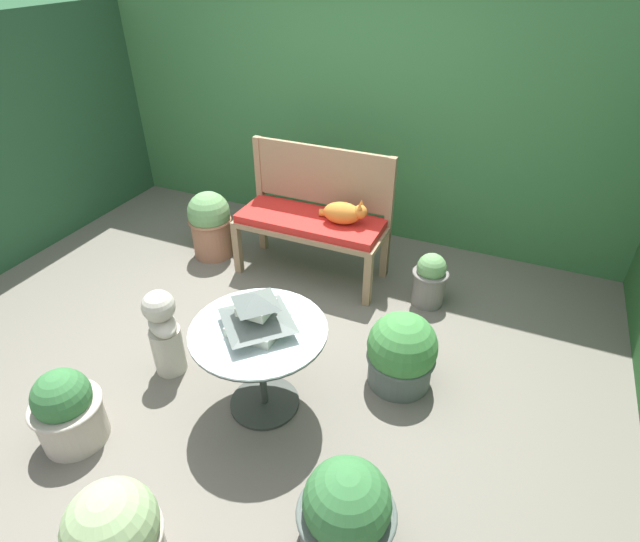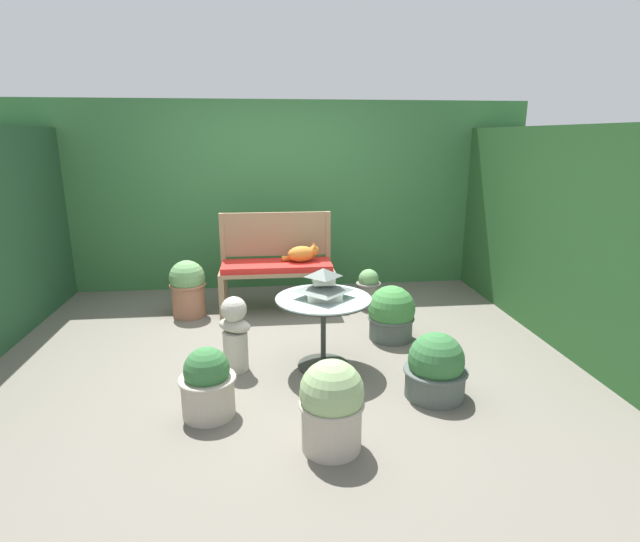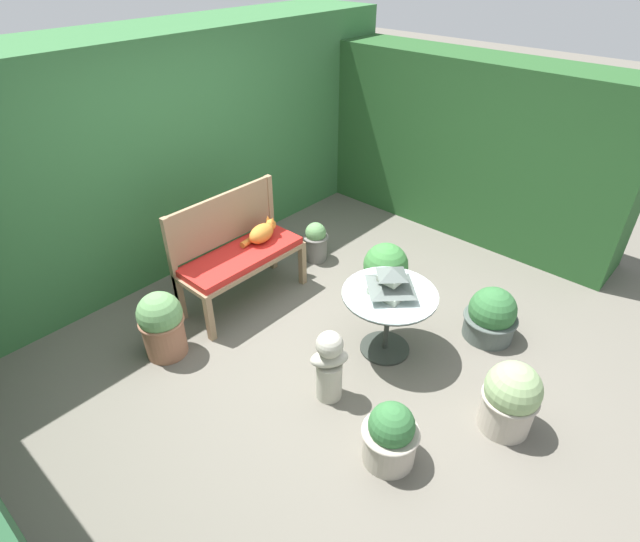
{
  "view_description": "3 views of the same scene",
  "coord_description": "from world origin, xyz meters",
  "px_view_note": "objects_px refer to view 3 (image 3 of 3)",
  "views": [
    {
      "loc": [
        1.52,
        -2.31,
        2.46
      ],
      "look_at": [
        0.33,
        0.41,
        0.47
      ],
      "focal_mm": 28.0,
      "sensor_mm": 36.0,
      "label": 1
    },
    {
      "loc": [
        -0.12,
        -4.33,
        1.9
      ],
      "look_at": [
        0.4,
        0.41,
        0.6
      ],
      "focal_mm": 28.0,
      "sensor_mm": 36.0,
      "label": 2
    },
    {
      "loc": [
        -2.48,
        -2.23,
        3.05
      ],
      "look_at": [
        0.27,
        0.26,
        0.54
      ],
      "focal_mm": 28.0,
      "sensor_mm": 36.0,
      "label": 3
    }
  ],
  "objects_px": {
    "garden_bust": "(329,365)",
    "potted_plant_bench_left": "(390,436)",
    "pagoda_birdhouse": "(391,282)",
    "potted_plant_table_near": "(162,324)",
    "potted_plant_hedge_corner": "(316,241)",
    "cat": "(262,233)",
    "patio_table": "(389,305)",
    "potted_plant_path_edge": "(510,398)",
    "potted_plant_patio_mid": "(385,270)",
    "garden_bench": "(242,260)",
    "potted_plant_bench_right": "(491,316)"
  },
  "relations": [
    {
      "from": "garden_bench",
      "to": "potted_plant_table_near",
      "type": "xyz_separation_m",
      "value": [
        -0.96,
        -0.07,
        -0.15
      ]
    },
    {
      "from": "pagoda_birdhouse",
      "to": "potted_plant_bench_right",
      "type": "xyz_separation_m",
      "value": [
        0.78,
        -0.59,
        -0.5
      ]
    },
    {
      "from": "potted_plant_patio_mid",
      "to": "potted_plant_bench_left",
      "type": "distance_m",
      "value": 2.01
    },
    {
      "from": "potted_plant_patio_mid",
      "to": "potted_plant_table_near",
      "type": "relative_size",
      "value": 0.85
    },
    {
      "from": "pagoda_birdhouse",
      "to": "potted_plant_bench_left",
      "type": "distance_m",
      "value": 1.21
    },
    {
      "from": "garden_bench",
      "to": "garden_bust",
      "type": "relative_size",
      "value": 1.94
    },
    {
      "from": "cat",
      "to": "patio_table",
      "type": "xyz_separation_m",
      "value": [
        0.06,
        -1.48,
        -0.16
      ]
    },
    {
      "from": "pagoda_birdhouse",
      "to": "potted_plant_table_near",
      "type": "bearing_deg",
      "value": 133.2
    },
    {
      "from": "cat",
      "to": "patio_table",
      "type": "relative_size",
      "value": 0.53
    },
    {
      "from": "garden_bench",
      "to": "potted_plant_table_near",
      "type": "height_order",
      "value": "potted_plant_table_near"
    },
    {
      "from": "potted_plant_patio_mid",
      "to": "potted_plant_bench_right",
      "type": "bearing_deg",
      "value": -87.09
    },
    {
      "from": "garden_bust",
      "to": "potted_plant_patio_mid",
      "type": "xyz_separation_m",
      "value": [
        1.45,
        0.52,
        -0.09
      ]
    },
    {
      "from": "potted_plant_hedge_corner",
      "to": "potted_plant_table_near",
      "type": "relative_size",
      "value": 0.72
    },
    {
      "from": "potted_plant_hedge_corner",
      "to": "patio_table",
      "type": "bearing_deg",
      "value": -115.23
    },
    {
      "from": "potted_plant_table_near",
      "to": "potted_plant_bench_right",
      "type": "bearing_deg",
      "value": -43.54
    },
    {
      "from": "patio_table",
      "to": "potted_plant_patio_mid",
      "type": "xyz_separation_m",
      "value": [
        0.72,
        0.53,
        -0.24
      ]
    },
    {
      "from": "garden_bench",
      "to": "potted_plant_table_near",
      "type": "distance_m",
      "value": 0.98
    },
    {
      "from": "garden_bust",
      "to": "potted_plant_hedge_corner",
      "type": "relative_size",
      "value": 1.43
    },
    {
      "from": "garden_bust",
      "to": "potted_plant_bench_left",
      "type": "bearing_deg",
      "value": -67.64
    },
    {
      "from": "patio_table",
      "to": "garden_bust",
      "type": "bearing_deg",
      "value": 178.73
    },
    {
      "from": "garden_bust",
      "to": "potted_plant_path_edge",
      "type": "relative_size",
      "value": 1.09
    },
    {
      "from": "potted_plant_bench_left",
      "to": "potted_plant_path_edge",
      "type": "bearing_deg",
      "value": -30.38
    },
    {
      "from": "pagoda_birdhouse",
      "to": "potted_plant_table_near",
      "type": "distance_m",
      "value": 1.95
    },
    {
      "from": "cat",
      "to": "pagoda_birdhouse",
      "type": "distance_m",
      "value": 1.48
    },
    {
      "from": "garden_bench",
      "to": "patio_table",
      "type": "height_order",
      "value": "patio_table"
    },
    {
      "from": "potted_plant_patio_mid",
      "to": "potted_plant_table_near",
      "type": "distance_m",
      "value": 2.2
    },
    {
      "from": "potted_plant_bench_left",
      "to": "potted_plant_bench_right",
      "type": "xyz_separation_m",
      "value": [
        1.66,
        0.08,
        -0.01
      ]
    },
    {
      "from": "potted_plant_hedge_corner",
      "to": "potted_plant_bench_left",
      "type": "bearing_deg",
      "value": -126.48
    },
    {
      "from": "cat",
      "to": "patio_table",
      "type": "bearing_deg",
      "value": -96.08
    },
    {
      "from": "cat",
      "to": "potted_plant_patio_mid",
      "type": "distance_m",
      "value": 1.29
    },
    {
      "from": "pagoda_birdhouse",
      "to": "potted_plant_hedge_corner",
      "type": "distance_m",
      "value": 1.69
    },
    {
      "from": "potted_plant_bench_left",
      "to": "patio_table",
      "type": "bearing_deg",
      "value": 37.09
    },
    {
      "from": "cat",
      "to": "potted_plant_bench_right",
      "type": "bearing_deg",
      "value": -76.41
    },
    {
      "from": "patio_table",
      "to": "potted_plant_bench_left",
      "type": "height_order",
      "value": "patio_table"
    },
    {
      "from": "potted_plant_patio_mid",
      "to": "potted_plant_path_edge",
      "type": "height_order",
      "value": "potted_plant_path_edge"
    },
    {
      "from": "potted_plant_hedge_corner",
      "to": "potted_plant_table_near",
      "type": "distance_m",
      "value": 2.0
    },
    {
      "from": "potted_plant_table_near",
      "to": "potted_plant_patio_mid",
      "type": "bearing_deg",
      "value": -23.01
    },
    {
      "from": "cat",
      "to": "potted_plant_hedge_corner",
      "type": "distance_m",
      "value": 0.86
    },
    {
      "from": "garden_bench",
      "to": "potted_plant_bench_right",
      "type": "height_order",
      "value": "garden_bench"
    },
    {
      "from": "garden_bench",
      "to": "patio_table",
      "type": "relative_size",
      "value": 1.57
    },
    {
      "from": "cat",
      "to": "potted_plant_table_near",
      "type": "xyz_separation_m",
      "value": [
        -1.25,
        -0.08,
        -0.33
      ]
    },
    {
      "from": "potted_plant_patio_mid",
      "to": "potted_plant_bench_left",
      "type": "height_order",
      "value": "potted_plant_patio_mid"
    },
    {
      "from": "cat",
      "to": "garden_bust",
      "type": "relative_size",
      "value": 0.65
    },
    {
      "from": "pagoda_birdhouse",
      "to": "garden_bust",
      "type": "height_order",
      "value": "pagoda_birdhouse"
    },
    {
      "from": "cat",
      "to": "pagoda_birdhouse",
      "type": "xyz_separation_m",
      "value": [
        0.06,
        -1.48,
        0.08
      ]
    },
    {
      "from": "patio_table",
      "to": "potted_plant_hedge_corner",
      "type": "relative_size",
      "value": 1.77
    },
    {
      "from": "potted_plant_path_edge",
      "to": "potted_plant_patio_mid",
      "type": "bearing_deg",
      "value": 64.49
    },
    {
      "from": "potted_plant_hedge_corner",
      "to": "garden_bench",
      "type": "bearing_deg",
      "value": 179.79
    },
    {
      "from": "potted_plant_hedge_corner",
      "to": "potted_plant_bench_right",
      "type": "distance_m",
      "value": 2.05
    },
    {
      "from": "potted_plant_patio_mid",
      "to": "patio_table",
      "type": "bearing_deg",
      "value": -143.43
    }
  ]
}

